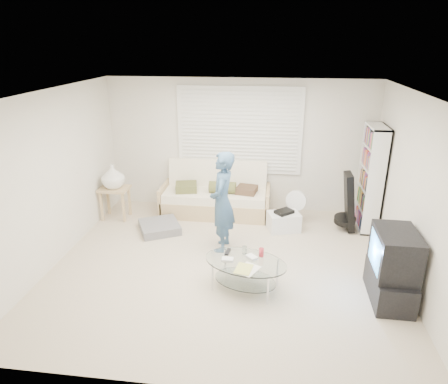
# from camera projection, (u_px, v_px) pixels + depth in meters

# --- Properties ---
(ground) EXTENTS (5.00, 5.00, 0.00)m
(ground) POSITION_uv_depth(u_px,v_px,m) (224.00, 265.00, 5.92)
(ground) COLOR #B7A48E
(ground) RESTS_ON ground
(room_shell) EXTENTS (5.02, 4.52, 2.51)m
(room_shell) POSITION_uv_depth(u_px,v_px,m) (228.00, 151.00, 5.78)
(room_shell) COLOR silver
(room_shell) RESTS_ON ground
(window_blinds) EXTENTS (2.32, 0.08, 1.62)m
(window_blinds) POSITION_uv_depth(u_px,v_px,m) (239.00, 131.00, 7.40)
(window_blinds) COLOR silver
(window_blinds) RESTS_ON ground
(futon_sofa) EXTENTS (2.03, 0.82, 0.99)m
(futon_sofa) POSITION_uv_depth(u_px,v_px,m) (216.00, 197.00, 7.58)
(futon_sofa) COLOR tan
(futon_sofa) RESTS_ON ground
(grey_floor_pillow) EXTENTS (0.87, 0.87, 0.15)m
(grey_floor_pillow) POSITION_uv_depth(u_px,v_px,m) (160.00, 227.00, 6.97)
(grey_floor_pillow) COLOR slate
(grey_floor_pillow) RESTS_ON ground
(side_table) EXTENTS (0.52, 0.42, 1.04)m
(side_table) POSITION_uv_depth(u_px,v_px,m) (113.00, 179.00, 7.23)
(side_table) COLOR tan
(side_table) RESTS_ON ground
(bookshelf) EXTENTS (0.29, 0.77, 1.82)m
(bookshelf) POSITION_uv_depth(u_px,v_px,m) (371.00, 178.00, 6.83)
(bookshelf) COLOR white
(bookshelf) RESTS_ON ground
(guitar_case) EXTENTS (0.37, 0.38, 1.03)m
(guitar_case) POSITION_uv_depth(u_px,v_px,m) (348.00, 206.00, 6.86)
(guitar_case) COLOR black
(guitar_case) RESTS_ON ground
(floor_fan) EXTENTS (0.39, 0.25, 0.62)m
(floor_fan) POSITION_uv_depth(u_px,v_px,m) (295.00, 204.00, 7.21)
(floor_fan) COLOR white
(floor_fan) RESTS_ON ground
(storage_bin) EXTENTS (0.62, 0.51, 0.37)m
(storage_bin) POSITION_uv_depth(u_px,v_px,m) (284.00, 221.00, 6.96)
(storage_bin) COLOR white
(storage_bin) RESTS_ON ground
(tv_unit) EXTENTS (0.50, 0.88, 0.95)m
(tv_unit) POSITION_uv_depth(u_px,v_px,m) (392.00, 267.00, 5.00)
(tv_unit) COLOR black
(tv_unit) RESTS_ON ground
(coffee_table) EXTENTS (1.26, 0.98, 0.53)m
(coffee_table) POSITION_uv_depth(u_px,v_px,m) (245.00, 266.00, 5.27)
(coffee_table) COLOR silver
(coffee_table) RESTS_ON ground
(standing_person) EXTENTS (0.41, 0.60, 1.60)m
(standing_person) POSITION_uv_depth(u_px,v_px,m) (222.00, 202.00, 6.13)
(standing_person) COLOR navy
(standing_person) RESTS_ON ground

